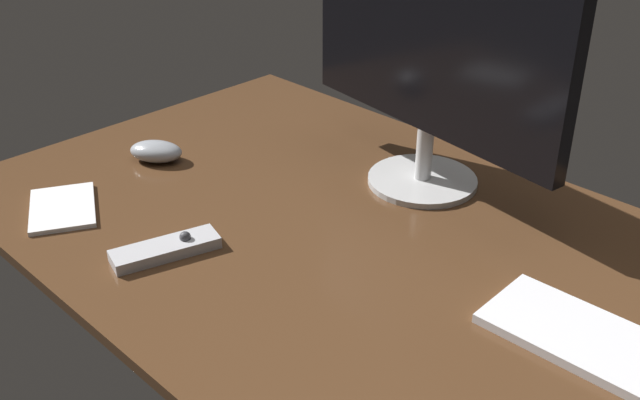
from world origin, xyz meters
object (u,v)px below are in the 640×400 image
(media_remote, at_px, (166,249))
(computer_mouse, at_px, (156,151))
(monitor, at_px, (431,60))
(keyboard, at_px, (617,353))
(notepad, at_px, (62,208))

(media_remote, bearing_deg, computer_mouse, 74.52)
(monitor, height_order, media_remote, monitor)
(monitor, relative_size, keyboard, 1.62)
(computer_mouse, height_order, notepad, computer_mouse)
(computer_mouse, height_order, media_remote, computer_mouse)
(monitor, xyz_separation_m, media_remote, (-0.13, -0.47, -0.22))
(monitor, height_order, keyboard, monitor)
(monitor, relative_size, media_remote, 3.23)
(keyboard, bearing_deg, computer_mouse, -176.19)
(monitor, relative_size, notepad, 3.71)
(media_remote, bearing_deg, keyboard, -49.94)
(keyboard, height_order, computer_mouse, computer_mouse)
(keyboard, height_order, media_remote, media_remote)
(keyboard, bearing_deg, media_remote, -158.08)
(computer_mouse, relative_size, notepad, 0.68)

